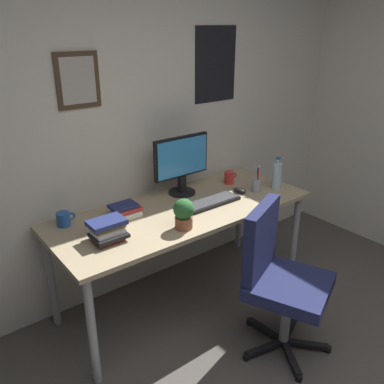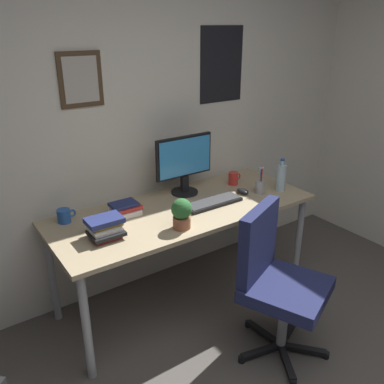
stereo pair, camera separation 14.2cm
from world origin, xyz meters
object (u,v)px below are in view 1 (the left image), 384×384
office_chair (278,273)px  coffee_mug_far (64,219)px  water_bottle (277,176)px  pen_cup (257,185)px  book_stack_right (125,211)px  potted_plant (184,213)px  book_stack_left (108,230)px  monitor (181,163)px  keyboard (211,202)px  computer_mouse (240,190)px  coffee_mug_near (229,177)px

office_chair → coffee_mug_far: size_ratio=7.80×
water_bottle → pen_cup: bearing=161.5°
coffee_mug_far → book_stack_right: (0.37, -0.11, -0.01)m
potted_plant → book_stack_left: 0.47m
monitor → water_bottle: size_ratio=1.82×
keyboard → computer_mouse: (0.30, 0.02, 0.01)m
keyboard → computer_mouse: computer_mouse is taller
keyboard → monitor: bearing=100.0°
office_chair → potted_plant: office_chair is taller
coffee_mug_far → book_stack_right: coffee_mug_far is taller
water_bottle → coffee_mug_far: size_ratio=2.07×
computer_mouse → book_stack_right: size_ratio=0.57×
keyboard → coffee_mug_far: size_ratio=3.53×
coffee_mug_far → keyboard: bearing=-18.4°
keyboard → book_stack_left: 0.81m
office_chair → coffee_mug_near: size_ratio=8.41×
book_stack_right → pen_cup: bearing=-13.5°
pen_cup → book_stack_left: bearing=179.1°
water_bottle → pen_cup: 0.18m
potted_plant → book_stack_left: potted_plant is taller
computer_mouse → coffee_mug_near: coffee_mug_near is taller
computer_mouse → book_stack_left: (-1.11, -0.04, 0.05)m
office_chair → coffee_mug_near: 0.99m
pen_cup → book_stack_right: (-0.99, 0.24, -0.02)m
office_chair → coffee_mug_far: office_chair is taller
coffee_mug_near → book_stack_right: size_ratio=0.59×
coffee_mug_far → book_stack_right: size_ratio=0.64×
keyboard → computer_mouse: bearing=4.6°
potted_plant → water_bottle: bearing=5.2°
water_bottle → potted_plant: bearing=-174.8°
coffee_mug_far → book_stack_right: 0.39m
keyboard → coffee_mug_near: size_ratio=3.81×
monitor → computer_mouse: size_ratio=4.18×
water_bottle → coffee_mug_near: water_bottle is taller
monitor → book_stack_left: 0.84m
computer_mouse → book_stack_left: 1.11m
coffee_mug_far → book_stack_left: size_ratio=0.58×
keyboard → coffee_mug_near: bearing=30.1°
monitor → book_stack_right: bearing=-171.2°
office_chair → book_stack_left: bearing=141.1°
office_chair → book_stack_left: (-0.79, 0.64, 0.29)m
pen_cup → book_stack_left: 1.22m
office_chair → coffee_mug_near: (0.39, 0.87, 0.28)m
coffee_mug_far → potted_plant: potted_plant is taller
water_bottle → coffee_mug_far: (-1.52, 0.40, -0.06)m
office_chair → pen_cup: bearing=54.7°
monitor → coffee_mug_far: monitor is taller
water_bottle → keyboard: bearing=171.1°
computer_mouse → office_chair: bearing=-115.4°
potted_plant → book_stack_right: size_ratio=1.02×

